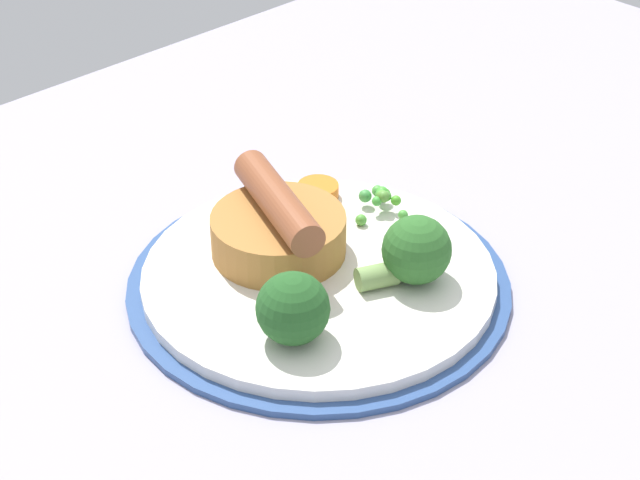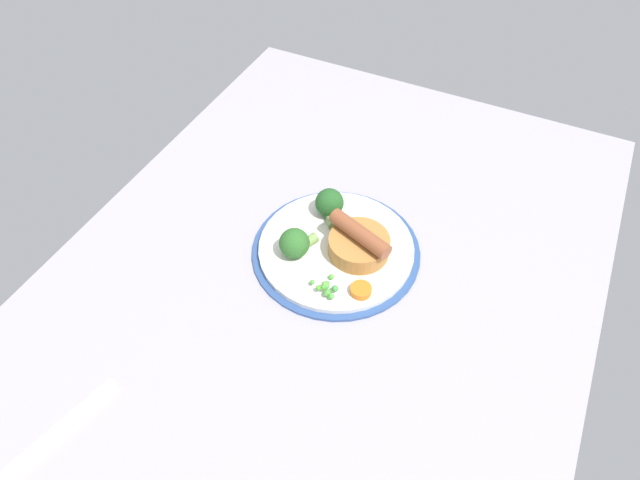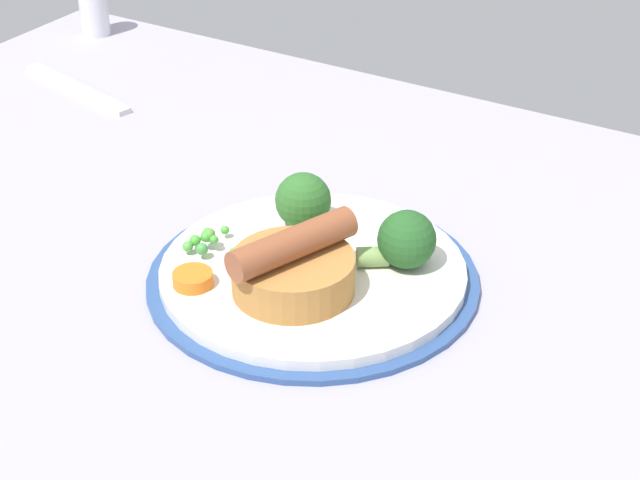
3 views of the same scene
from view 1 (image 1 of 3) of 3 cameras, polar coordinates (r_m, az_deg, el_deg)
The scene contains 7 objects.
dining_table at distance 78.33cm, azimuth 2.70°, elevation -1.81°, with size 110.00×80.00×3.00cm, color #9E99AD.
dinner_plate at distance 74.11cm, azimuth -0.07°, elevation -2.17°, with size 26.60×26.60×1.40cm.
sausage_pudding at distance 74.38cm, azimuth -2.24°, elevation 0.67°, with size 9.48×10.96×5.43cm.
pea_pile at distance 79.54cm, azimuth 3.23°, elevation 2.24°, with size 4.30×4.12×1.88cm.
broccoli_floret_near at distance 71.81cm, azimuth 5.04°, elevation -0.62°, with size 6.52×4.89×4.74cm.
broccoli_floret_far at distance 66.63cm, azimuth -1.42°, elevation -3.65°, with size 6.05×5.24×4.70cm.
carrot_slice_4 at distance 81.31cm, azimuth -0.11°, elevation 2.64°, with size 3.15×3.15×1.08cm, color orange.
Camera 1 is at (46.41, 43.07, 47.62)cm, focal length 60.00 mm.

